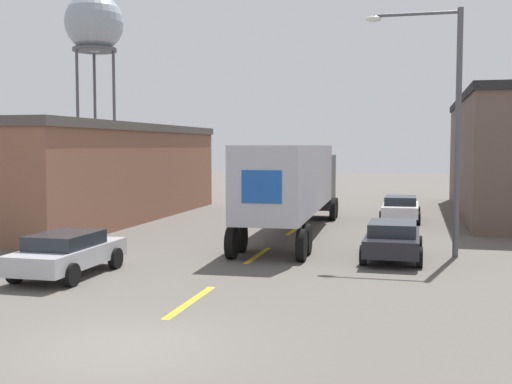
{
  "coord_description": "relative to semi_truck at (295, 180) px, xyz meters",
  "views": [
    {
      "loc": [
        5.36,
        -11.09,
        3.86
      ],
      "look_at": [
        0.25,
        9.34,
        2.34
      ],
      "focal_mm": 45.0,
      "sensor_mm": 36.0,
      "label": 1
    }
  ],
  "objects": [
    {
      "name": "ground_plane",
      "position": [
        -0.23,
        -16.46,
        -2.37
      ],
      "size": [
        160.0,
        160.0,
        0.0
      ],
      "primitive_type": "plane",
      "color": "#56514C"
    },
    {
      "name": "road_centerline",
      "position": [
        -0.23,
        -5.84,
        -2.36
      ],
      "size": [
        0.2,
        17.27,
        0.01
      ],
      "color": "yellow",
      "rests_on": "ground_plane"
    },
    {
      "name": "warehouse_left",
      "position": [
        -14.72,
        2.9,
        0.13
      ],
      "size": [
        13.77,
        19.64,
        4.98
      ],
      "color": "brown",
      "rests_on": "ground_plane"
    },
    {
      "name": "semi_truck",
      "position": [
        0.0,
        0.0,
        0.0
      ],
      "size": [
        3.23,
        15.24,
        3.87
      ],
      "rotation": [
        0.0,
        0.0,
        0.04
      ],
      "color": "black",
      "rests_on": "ground_plane"
    },
    {
      "name": "parked_car_right_far",
      "position": [
        4.39,
        5.79,
        -1.66
      ],
      "size": [
        1.97,
        4.3,
        1.3
      ],
      "color": "silver",
      "rests_on": "ground_plane"
    },
    {
      "name": "parked_car_right_mid",
      "position": [
        4.39,
        -5.51,
        -1.66
      ],
      "size": [
        1.97,
        4.3,
        1.3
      ],
      "color": "black",
      "rests_on": "ground_plane"
    },
    {
      "name": "parked_car_left_near",
      "position": [
        -4.86,
        -10.66,
        -1.66
      ],
      "size": [
        1.97,
        4.3,
        1.3
      ],
      "color": "#B2B2B7",
      "rests_on": "ground_plane"
    },
    {
      "name": "water_tower",
      "position": [
        -24.88,
        28.86,
        12.94
      ],
      "size": [
        5.55,
        5.55,
        18.31
      ],
      "color": "#47474C",
      "rests_on": "ground_plane"
    },
    {
      "name": "street_lamp",
      "position": [
        6.1,
        -4.5,
        2.62
      ],
      "size": [
        3.28,
        0.32,
        8.52
      ],
      "color": "#4C4C51",
      "rests_on": "ground_plane"
    }
  ]
}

